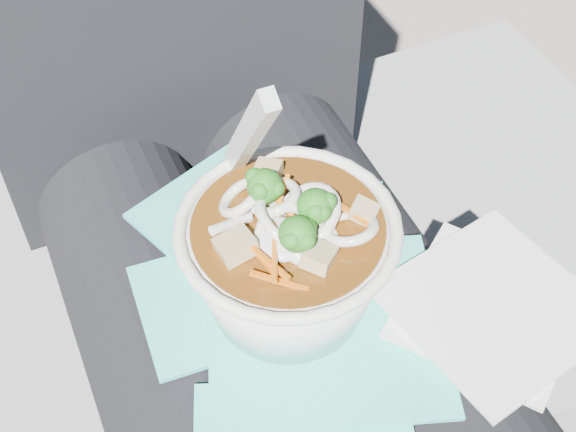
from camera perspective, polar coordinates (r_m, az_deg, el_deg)
name	(u,v)px	position (r m, az deg, el deg)	size (l,w,h in m)	color
stone_ledge	(242,397)	(0.99, -3.30, -12.74)	(1.00, 0.50, 0.46)	gray
lap	(294,366)	(0.65, 0.43, -10.63)	(0.31, 0.48, 0.15)	black
person_body	(250,265)	(0.68, -2.72, -3.53)	(0.34, 0.94, 1.01)	black
plastic_bag	(291,312)	(0.58, 0.18, -6.87)	(0.25, 0.38, 0.01)	#31CDB4
napkins	(491,308)	(0.59, 14.27, -6.37)	(0.16, 0.16, 0.01)	white
udon_bowl	(288,255)	(0.54, 0.02, -2.77)	(0.19, 0.19, 0.20)	white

